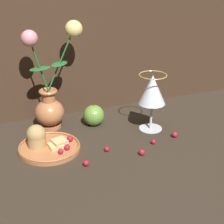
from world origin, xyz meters
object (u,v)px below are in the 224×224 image
at_px(wine_glass, 152,91).
at_px(apple_beside_vase, 94,115).
at_px(plate_with_pastries, 46,144).
at_px(vase, 51,94).

height_order(wine_glass, apple_beside_vase, wine_glass).
distance_m(plate_with_pastries, wine_glass, 0.37).
bearing_deg(vase, plate_with_pastries, -110.92).
height_order(vase, apple_beside_vase, vase).
bearing_deg(wine_glass, plate_with_pastries, -178.19).
bearing_deg(wine_glass, apple_beside_vase, 149.61).
relative_size(plate_with_pastries, apple_beside_vase, 2.22).
height_order(vase, wine_glass, vase).
xyz_separation_m(plate_with_pastries, apple_beside_vase, (0.19, 0.11, 0.01)).
bearing_deg(apple_beside_vase, vase, 165.72).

